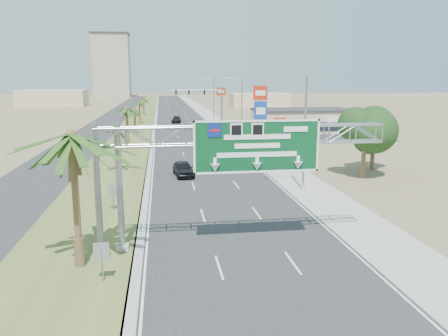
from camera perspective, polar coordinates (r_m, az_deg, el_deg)
The scene contains 30 objects.
road at distance 124.69m, azimuth -6.01°, elevation 6.94°, with size 12.00×300.00×0.02m, color #28282B.
sidewalk_right at distance 125.30m, azimuth -2.10°, elevation 7.03°, with size 4.00×300.00×0.10m, color #9E9B93.
median_grass at distance 124.70m, azimuth -10.64°, elevation 6.83°, with size 7.00×300.00×0.12m, color #4C5927.
opposing_road at distance 125.20m, azimuth -13.86°, elevation 6.69°, with size 8.00×300.00×0.02m, color #28282B.
sign_gantry at distance 24.70m, azimuth 0.60°, elevation 3.04°, with size 16.75×1.24×7.50m.
palm_near at distance 22.82m, azimuth -19.30°, elevation 3.91°, with size 5.70×5.70×8.35m.
palm_row_b at distance 46.71m, azimuth -13.99°, elevation 5.24°, with size 3.99×3.99×5.95m.
palm_row_c at distance 62.53m, azimuth -12.60°, elevation 7.50°, with size 3.99×3.99×6.75m.
palm_row_d at distance 80.53m, azimuth -11.63°, elevation 7.47°, with size 3.99×3.99×5.45m.
palm_row_e at distance 99.44m, azimuth -11.02°, elevation 8.60°, with size 3.99×3.99×6.15m.
palm_row_f at distance 124.41m, azimuth -10.49°, elevation 8.97°, with size 3.99×3.99×5.75m.
streetlight_near at distance 38.51m, azimuth 10.21°, elevation 3.84°, with size 3.27×0.44×10.00m.
streetlight_mid at distance 67.50m, azimuth 2.17°, elevation 7.21°, with size 3.27×0.44×10.00m.
streetlight_far at distance 103.06m, azimuth -1.46°, elevation 8.67°, with size 3.27×0.44×10.00m.
signal_mast at distance 86.91m, azimuth -1.61°, elevation 8.26°, with size 10.28×0.71×8.00m.
store_building at distance 84.93m, azimuth 10.29°, elevation 6.08°, with size 18.00×10.00×4.00m, color tan.
oak_near at distance 45.13m, azimuth 17.94°, elevation 4.35°, with size 4.50×4.50×6.80m.
oak_far at distance 50.10m, azimuth 18.99°, elevation 4.12°, with size 3.50×3.50×5.60m.
median_signback_a at distance 22.04m, azimuth -15.69°, elevation -10.90°, with size 0.75×0.08×2.08m.
median_signback_b at distance 33.46m, azimuth -14.31°, elevation -3.14°, with size 0.75×0.08×2.08m.
tower_distant at distance 265.74m, azimuth -14.44°, elevation 12.78°, with size 20.00×16.00×35.00m, color tan.
building_distant_left at distance 178.93m, azimuth -21.43°, elevation 8.53°, with size 24.00×14.00×6.00m, color tan.
building_distant_right at distance 158.26m, azimuth 4.57°, elevation 8.81°, with size 20.00×12.00×5.00m, color tan.
car_left_lane at distance 44.67m, azimuth -5.33°, elevation -0.11°, with size 1.80×4.48×1.53m, color black.
car_mid_lane at distance 62.18m, azimuth -3.14°, elevation 3.08°, with size 1.37×3.92×1.29m, color maroon.
car_right_lane at distance 74.40m, azimuth -0.44°, elevation 4.59°, with size 2.62×5.68×1.58m, color gray.
car_far at distance 100.97m, azimuth -6.25°, elevation 6.28°, with size 1.98×4.86×1.41m, color black.
pole_sign_red_near at distance 75.61m, azimuth 4.75°, elevation 9.36°, with size 2.36×1.09×8.87m.
pole_sign_blue at distance 68.93m, azimuth 4.78°, elevation 7.28°, with size 2.01×0.77×6.61m.
pole_sign_red_far at distance 101.63m, azimuth -0.40°, elevation 9.61°, with size 2.18×1.01×8.15m.
Camera 1 is at (-4.80, -14.22, 9.67)m, focal length 35.00 mm.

